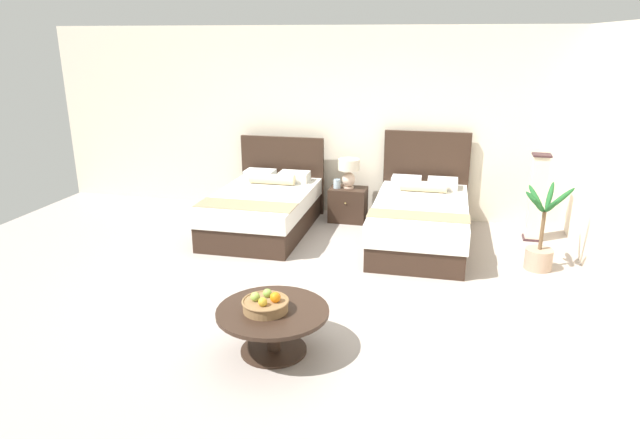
% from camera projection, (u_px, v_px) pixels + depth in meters
% --- Properties ---
extents(ground_plane, '(9.80, 9.28, 0.02)m').
position_uv_depth(ground_plane, '(309.00, 287.00, 6.17)').
color(ground_plane, '#A69A92').
extents(wall_back, '(9.80, 0.12, 2.77)m').
position_uv_depth(wall_back, '(357.00, 123.00, 8.36)').
color(wall_back, beige).
rests_on(wall_back, ground).
extents(wall_side_right, '(0.12, 4.88, 2.77)m').
position_uv_depth(wall_side_right, '(629.00, 171.00, 5.41)').
color(wall_side_right, beige).
rests_on(wall_side_right, ground).
extents(bed_near_window, '(1.31, 2.05, 1.17)m').
position_uv_depth(bed_near_window, '(264.00, 209.00, 7.85)').
color(bed_near_window, '#322118').
rests_on(bed_near_window, ground).
extents(bed_near_corner, '(1.24, 2.22, 1.32)m').
position_uv_depth(bed_near_corner, '(420.00, 219.00, 7.37)').
color(bed_near_corner, '#322118').
rests_on(bed_near_corner, ground).
extents(nightstand, '(0.54, 0.41, 0.50)m').
position_uv_depth(nightstand, '(348.00, 204.00, 8.28)').
color(nightstand, '#322118').
rests_on(nightstand, ground).
extents(table_lamp, '(0.31, 0.31, 0.43)m').
position_uv_depth(table_lamp, '(349.00, 170.00, 8.14)').
color(table_lamp, beige).
rests_on(table_lamp, nightstand).
extents(vase, '(0.10, 0.10, 0.13)m').
position_uv_depth(vase, '(337.00, 184.00, 8.18)').
color(vase, '#A9BFCD').
rests_on(vase, nightstand).
extents(coffee_table, '(0.97, 0.97, 0.40)m').
position_uv_depth(coffee_table, '(273.00, 321.00, 4.81)').
color(coffee_table, '#322118').
rests_on(coffee_table, ground).
extents(fruit_bowl, '(0.40, 0.40, 0.17)m').
position_uv_depth(fruit_bowl, '(266.00, 304.00, 4.74)').
color(fruit_bowl, olive).
rests_on(fruit_bowl, coffee_table).
extents(floor_lamp_corner, '(0.23, 0.23, 1.17)m').
position_uv_depth(floor_lamp_corner, '(537.00, 198.00, 7.42)').
color(floor_lamp_corner, '#3B2427').
rests_on(floor_lamp_corner, ground).
extents(potted_palm, '(0.55, 0.55, 1.02)m').
position_uv_depth(potted_palm, '(540.00, 245.00, 6.55)').
color(potted_palm, tan).
rests_on(potted_palm, ground).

